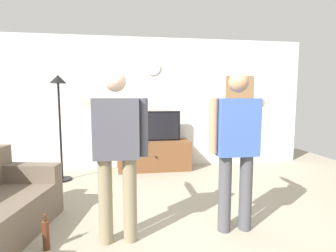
% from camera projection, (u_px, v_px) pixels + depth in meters
% --- Properties ---
extents(ground_plane, '(8.40, 8.40, 0.00)m').
position_uv_depth(ground_plane, '(187.00, 235.00, 2.78)').
color(ground_plane, '#9E937F').
extents(back_wall, '(6.40, 0.10, 2.70)m').
position_uv_depth(back_wall, '(157.00, 103.00, 5.53)').
color(back_wall, silver).
rests_on(back_wall, ground_plane).
extents(tv_stand, '(1.45, 0.53, 0.59)m').
position_uv_depth(tv_stand, '(155.00, 155.00, 5.29)').
color(tv_stand, brown).
rests_on(tv_stand, ground_plane).
extents(television, '(1.06, 0.07, 0.60)m').
position_uv_depth(television, '(154.00, 126.00, 5.27)').
color(television, black).
rests_on(television, tv_stand).
extents(wall_clock, '(0.32, 0.03, 0.32)m').
position_uv_depth(wall_clock, '(153.00, 67.00, 5.38)').
color(wall_clock, white).
extents(framed_picture, '(0.63, 0.04, 0.54)m').
position_uv_depth(framed_picture, '(239.00, 88.00, 5.71)').
color(framed_picture, '#997047').
extents(floor_lamp, '(0.32, 0.32, 1.85)m').
position_uv_depth(floor_lamp, '(59.00, 106.00, 4.50)').
color(floor_lamp, black).
rests_on(floor_lamp, ground_plane).
extents(person_standing_nearer_lamp, '(0.62, 0.78, 1.73)m').
position_uv_depth(person_standing_nearer_lamp, '(117.00, 146.00, 2.58)').
color(person_standing_nearer_lamp, gray).
rests_on(person_standing_nearer_lamp, ground_plane).
extents(person_standing_nearer_couch, '(0.62, 0.78, 1.73)m').
position_uv_depth(person_standing_nearer_couch, '(236.00, 142.00, 2.81)').
color(person_standing_nearer_couch, '#4C4C51').
rests_on(person_standing_nearer_couch, ground_plane).
extents(beverage_bottle, '(0.07, 0.07, 0.35)m').
position_uv_depth(beverage_bottle, '(46.00, 235.00, 2.51)').
color(beverage_bottle, '#592D19').
rests_on(beverage_bottle, ground_plane).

